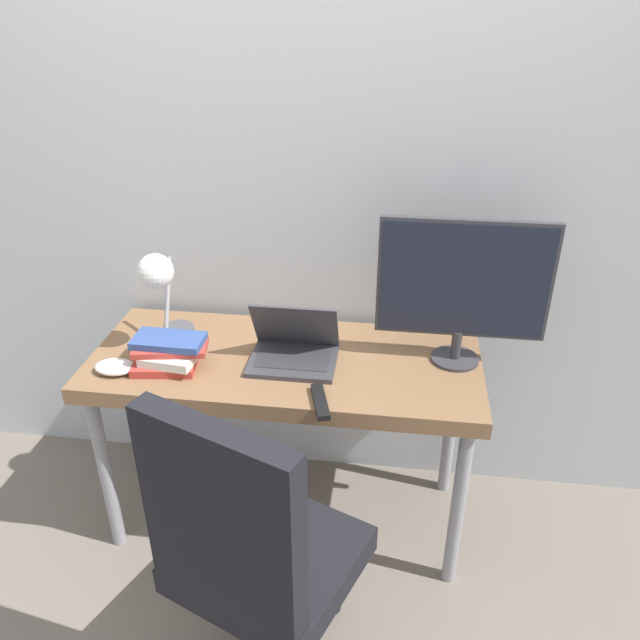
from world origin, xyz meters
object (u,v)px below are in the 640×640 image
(desk_lamp, at_px, (159,279))
(monitor, at_px, (463,285))
(book_stack, at_px, (169,353))
(laptop, at_px, (294,349))
(office_chair, at_px, (250,549))
(game_controller, at_px, (115,367))

(desk_lamp, bearing_deg, monitor, 2.62)
(monitor, xyz_separation_m, book_stack, (-1.00, -0.18, -0.24))
(book_stack, bearing_deg, desk_lamp, 113.71)
(laptop, distance_m, monitor, 0.63)
(monitor, xyz_separation_m, office_chair, (-0.57, -0.79, -0.46))
(laptop, distance_m, office_chair, 0.74)
(book_stack, xyz_separation_m, game_controller, (-0.18, -0.06, -0.03))
(monitor, distance_m, desk_lamp, 1.06)
(desk_lamp, xyz_separation_m, game_controller, (-0.12, -0.19, -0.26))
(book_stack, bearing_deg, monitor, 10.12)
(office_chair, bearing_deg, monitor, 54.07)
(laptop, xyz_separation_m, desk_lamp, (-0.48, 0.03, 0.23))
(office_chair, height_order, book_stack, office_chair)
(monitor, relative_size, office_chair, 0.54)
(monitor, bearing_deg, book_stack, -169.88)
(book_stack, relative_size, game_controller, 1.91)
(desk_lamp, xyz_separation_m, book_stack, (0.06, -0.13, -0.22))
(monitor, distance_m, office_chair, 1.08)
(monitor, relative_size, desk_lamp, 1.55)
(office_chair, distance_m, book_stack, 0.78)
(book_stack, bearing_deg, game_controller, -160.80)
(monitor, height_order, book_stack, monitor)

